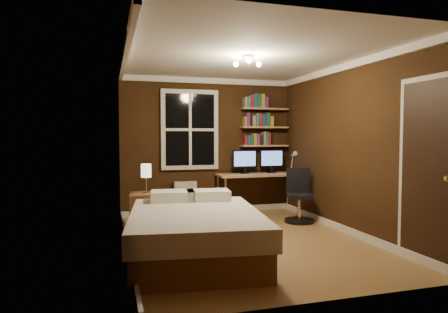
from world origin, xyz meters
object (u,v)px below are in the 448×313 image
object	(u,v)px
bed	(195,233)
monitor_right	(271,161)
radiator	(185,198)
monitor_left	(245,162)
nightstand	(147,213)
bedside_lamp	(146,178)
desk_lamp	(294,161)
desk	(259,177)
office_chair	(299,202)

from	to	relation	value
bed	monitor_right	world-z (taller)	monitor_right
radiator	monitor_left	world-z (taller)	monitor_left
nightstand	bedside_lamp	distance (m)	0.51
desk_lamp	nightstand	bearing A→B (deg)	-163.03
monitor_left	monitor_right	xyz separation A→B (m)	(0.54, 0.00, 0.00)
bedside_lamp	desk_lamp	size ratio (longest dim) A/B	0.99
nightstand	monitor_left	xyz separation A→B (m)	(1.90, 1.02, 0.66)
bed	desk	size ratio (longest dim) A/B	1.44
nightstand	desk	bearing A→B (deg)	29.88
radiator	monitor_right	distance (m)	1.77
radiator	bedside_lamp	bearing A→B (deg)	-124.98
desk	nightstand	bearing A→B (deg)	-156.27
bedside_lamp	desk	xyz separation A→B (m)	(2.15, 0.94, -0.13)
nightstand	radiator	bearing A→B (deg)	61.18
nightstand	office_chair	world-z (taller)	office_chair
radiator	desk_lamp	bearing A→B (deg)	-7.97
bed	monitor_left	distance (m)	2.92
bed	monitor_right	xyz separation A→B (m)	(2.00, 2.44, 0.66)
bedside_lamp	radiator	world-z (taller)	bedside_lamp
desk	monitor_right	distance (m)	0.41
monitor_left	monitor_right	bearing A→B (deg)	0.00
radiator	desk_lamp	xyz separation A→B (m)	(2.02, -0.28, 0.65)
bed	desk	bearing A→B (deg)	61.43
desk	office_chair	bearing A→B (deg)	-67.88
bed	desk_lamp	xyz separation A→B (m)	(2.39, 2.27, 0.66)
desk	desk_lamp	distance (m)	0.73
desk	desk_lamp	size ratio (longest dim) A/B	3.52
bed	desk_lamp	world-z (taller)	desk_lamp
nightstand	desk_lamp	world-z (taller)	desk_lamp
bed	monitor_right	distance (m)	3.22
nightstand	office_chair	xyz separation A→B (m)	(2.52, 0.03, 0.03)
bed	desk	xyz separation A→B (m)	(1.71, 2.36, 0.38)
monitor_left	monitor_right	size ratio (longest dim) A/B	1.00
nightstand	monitor_right	size ratio (longest dim) A/B	1.26
bed	monitor_left	bearing A→B (deg)	66.42
desk	monitor_left	distance (m)	0.38
radiator	monitor_left	distance (m)	1.28
radiator	monitor_left	size ratio (longest dim) A/B	1.30
desk	monitor_left	xyz separation A→B (m)	(-0.25, 0.08, 0.28)
radiator	office_chair	world-z (taller)	office_chair
desk_lamp	desk	bearing A→B (deg)	172.94
monitor_right	desk_lamp	distance (m)	0.42
bedside_lamp	monitor_left	world-z (taller)	monitor_left
radiator	office_chair	bearing A→B (deg)	-32.93
bed	monitor_left	xyz separation A→B (m)	(1.46, 2.44, 0.66)
radiator	desk_lamp	world-z (taller)	desk_lamp
bed	radiator	world-z (taller)	bed
bed	bedside_lamp	distance (m)	1.56
bed	nightstand	size ratio (longest dim) A/B	3.78
bed	monitor_right	size ratio (longest dim) A/B	4.76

